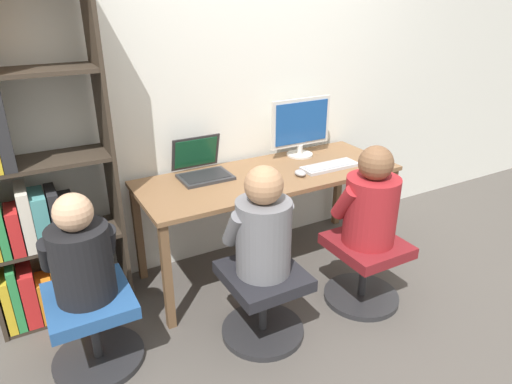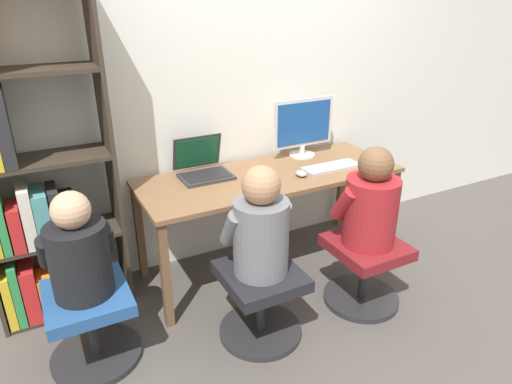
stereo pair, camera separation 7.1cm
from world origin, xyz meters
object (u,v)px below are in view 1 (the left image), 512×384
Objects in this scene: person_near_shelf at (81,255)px; keyboard at (330,166)px; bookshelf at (28,190)px; laptop at (202,169)px; person_at_laptop at (263,228)px; office_chair_left at (364,266)px; office_chair_side at (93,324)px; office_chair_right at (263,298)px; person_at_monitor at (371,202)px; desktop_monitor at (301,127)px.

keyboard is at bearing 8.56° from person_near_shelf.
bookshelf is (-1.89, 0.28, 0.11)m from keyboard.
person_at_laptop is (0.01, -0.80, -0.07)m from laptop.
office_chair_left and office_chair_side have the same top height.
office_chair_right is 0.79× the size of person_at_monitor.
person_near_shelf is at bearing -148.01° from laptop.
person_at_monitor is at bearing -1.76° from office_chair_right.
laptop is at bearing 90.99° from office_chair_right.
person_near_shelf is at bearing -73.25° from bookshelf.
office_chair_right is (-0.83, -0.51, -0.49)m from keyboard.
person_near_shelf is at bearing 170.64° from person_at_monitor.
person_at_laptop reaches higher than office_chair_left.
bookshelf is at bearing 106.64° from office_chair_side.
laptop is 1.05m from person_near_shelf.
desktop_monitor reaches higher than office_chair_side.
office_chair_left is 0.78× the size of person_at_laptop.
bookshelf reaches higher than keyboard.
desktop_monitor is 1.46× the size of laptop.
person_at_monitor is 1.66m from person_near_shelf.
person_near_shelf reaches higher than office_chair_right.
person_at_monitor is (0.00, 0.00, 0.45)m from office_chair_left.
person_near_shelf is (-1.70, -0.59, -0.27)m from desktop_monitor.
office_chair_right is 0.24× the size of bookshelf.
office_chair_left is at bearing -93.87° from desktop_monitor.
person_at_laptop is 1.33m from bookshelf.
person_at_laptop is at bearing 90.00° from office_chair_right.
bookshelf is at bearing 143.49° from office_chair_right.
person_at_laptop is at bearing -133.80° from desktop_monitor.
bookshelf reaches higher than person_at_laptop.
person_at_laptop reaches higher than office_chair_right.
person_at_monitor reaches higher than person_near_shelf.
laptop is at bearing 32.17° from office_chair_side.
office_chair_right is 0.86× the size of person_near_shelf.
desktop_monitor is 1.18× the size of keyboard.
person_at_monitor is (0.74, -0.02, 0.45)m from office_chair_right.
person_near_shelf is (-0.90, 0.24, -0.03)m from person_at_laptop.
person_near_shelf is at bearing 90.00° from office_chair_side.
person_at_monitor is at bearing -9.23° from office_chair_side.
desktop_monitor is 0.83m from laptop.
office_chair_left is 1.72m from person_near_shelf.
office_chair_right is at bearing -15.13° from office_chair_side.
office_chair_side is at bearing -147.83° from laptop.
office_chair_right is 0.86m from person_at_monitor.
desktop_monitor reaches higher than laptop.
laptop is 0.69× the size of office_chair_right.
person_at_laptop reaches higher than office_chair_side.
keyboard is at bearing 31.51° from office_chair_right.
office_chair_side is at bearing 170.63° from office_chair_left.
office_chair_side is (-1.70, -0.59, -0.70)m from desktop_monitor.
laptop is (-0.81, -0.03, -0.17)m from desktop_monitor.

